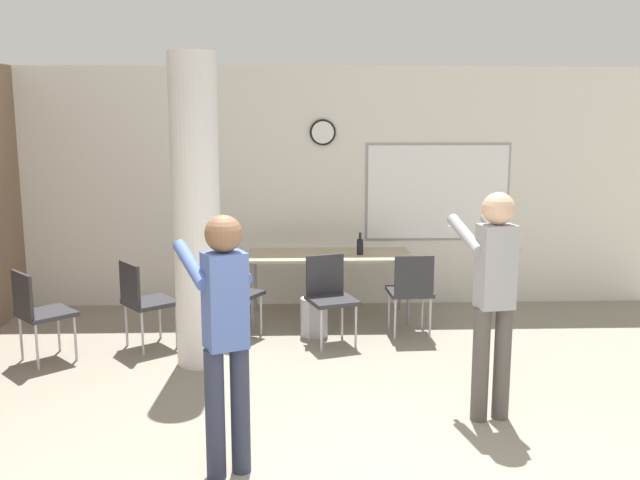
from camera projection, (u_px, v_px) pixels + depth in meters
name	position (u px, v px, depth m)	size (l,w,h in m)	color
wall_back	(319.00, 188.00, 8.42)	(8.00, 0.15, 2.80)	silver
support_pillar	(196.00, 213.00, 6.34)	(0.42, 0.42, 2.80)	white
folding_table	(329.00, 258.00, 7.91)	(1.81, 0.74, 0.73)	tan
bottle_on_table	(360.00, 246.00, 7.85)	(0.07, 0.07, 0.25)	black
waste_bin	(314.00, 317.00, 7.36)	(0.28, 0.28, 0.40)	#B2B2B7
chair_by_left_wall	(38.00, 309.00, 6.51)	(0.62, 0.62, 0.87)	#2D2D33
chair_table_left	(232.00, 290.00, 7.20)	(0.60, 0.60, 0.87)	#2D2D33
chair_table_right	(411.00, 288.00, 7.29)	(0.46, 0.46, 0.87)	#2D2D33
chair_near_pillar	(143.00, 298.00, 6.91)	(0.62, 0.62, 0.87)	#2D2D33
chair_table_front	(330.00, 293.00, 7.09)	(0.56, 0.56, 0.87)	#2D2D33
person_playing_front	(224.00, 325.00, 4.41)	(0.55, 0.68, 1.68)	#2D3347
person_playing_side	(493.00, 288.00, 5.23)	(0.46, 0.66, 1.72)	#514C47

